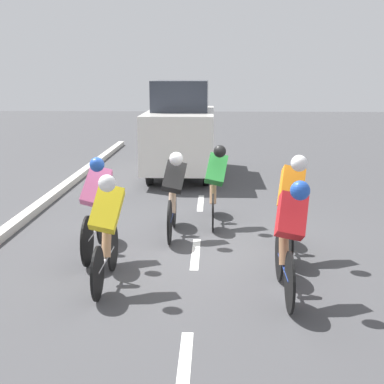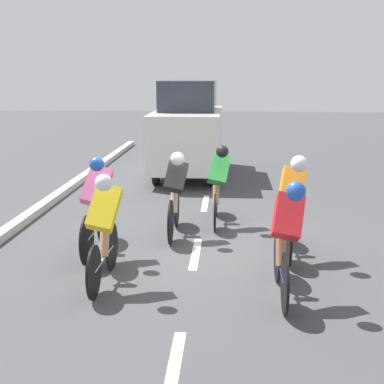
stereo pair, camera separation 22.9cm
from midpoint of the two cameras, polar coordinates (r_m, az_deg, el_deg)
name	(u,v)px [view 2 (the right image)]	position (r m, az deg, el deg)	size (l,w,h in m)	color
ground_plane	(197,246)	(8.42, 1.33, -5.77)	(60.00, 60.00, 0.00)	#424244
lane_stripe_near	(174,368)	(5.16, -0.62, -18.31)	(0.12, 1.40, 0.01)	white
lane_stripe_mid	(196,254)	(8.07, 1.21, -6.59)	(0.12, 1.40, 0.01)	white
lane_stripe_far	(205,203)	(11.14, 2.01, -1.18)	(0.12, 1.40, 0.01)	white
cyclist_red	(286,236)	(6.41, 10.96, -4.68)	(0.42, 1.68, 1.49)	black
cyclist_green	(218,182)	(9.45, 3.49, 1.05)	(0.43, 1.69, 1.46)	black
cyclist_orange	(290,202)	(7.87, 11.24, -1.10)	(0.43, 1.63, 1.54)	black
cyclist_pink	(96,204)	(7.92, -9.37, -1.25)	(0.45, 1.72, 1.52)	black
cyclist_yellow	(104,226)	(6.75, -8.42, -3.66)	(0.43, 1.66, 1.49)	black
cyclist_black	(175,192)	(8.72, -1.07, -0.01)	(0.42, 1.69, 1.45)	black
support_car	(188,130)	(14.04, 0.06, 6.68)	(1.70, 4.08, 2.46)	black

